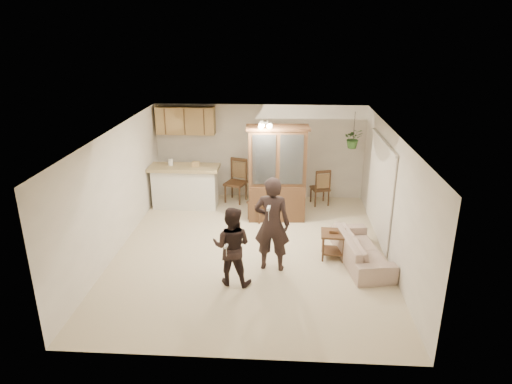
# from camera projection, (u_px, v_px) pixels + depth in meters

# --- Properties ---
(floor) EXTENTS (6.50, 6.50, 0.00)m
(floor) POSITION_uv_depth(u_px,v_px,m) (251.00, 251.00, 9.48)
(floor) COLOR beige
(floor) RESTS_ON ground
(ceiling) EXTENTS (5.50, 6.50, 0.02)m
(ceiling) POSITION_uv_depth(u_px,v_px,m) (251.00, 133.00, 8.61)
(ceiling) COLOR silver
(ceiling) RESTS_ON wall_back
(wall_back) EXTENTS (5.50, 0.02, 2.50)m
(wall_back) POSITION_uv_depth(u_px,v_px,m) (260.00, 152.00, 12.09)
(wall_back) COLOR beige
(wall_back) RESTS_ON ground
(wall_front) EXTENTS (5.50, 0.02, 2.50)m
(wall_front) POSITION_uv_depth(u_px,v_px,m) (233.00, 282.00, 6.00)
(wall_front) COLOR beige
(wall_front) RESTS_ON ground
(wall_left) EXTENTS (0.02, 6.50, 2.50)m
(wall_left) POSITION_uv_depth(u_px,v_px,m) (115.00, 192.00, 9.20)
(wall_left) COLOR beige
(wall_left) RESTS_ON ground
(wall_right) EXTENTS (0.02, 6.50, 2.50)m
(wall_right) POSITION_uv_depth(u_px,v_px,m) (391.00, 198.00, 8.89)
(wall_right) COLOR beige
(wall_right) RESTS_ON ground
(breakfast_bar) EXTENTS (1.60, 0.55, 1.00)m
(breakfast_bar) POSITION_uv_depth(u_px,v_px,m) (185.00, 188.00, 11.61)
(breakfast_bar) COLOR silver
(breakfast_bar) RESTS_ON floor
(bar_top) EXTENTS (1.75, 0.70, 0.08)m
(bar_top) POSITION_uv_depth(u_px,v_px,m) (184.00, 168.00, 11.42)
(bar_top) COLOR tan
(bar_top) RESTS_ON breakfast_bar
(upper_cabinets) EXTENTS (1.50, 0.34, 0.70)m
(upper_cabinets) POSITION_uv_depth(u_px,v_px,m) (186.00, 120.00, 11.73)
(upper_cabinets) COLOR olive
(upper_cabinets) RESTS_ON wall_back
(vertical_blinds) EXTENTS (0.06, 2.30, 2.10)m
(vertical_blinds) POSITION_uv_depth(u_px,v_px,m) (380.00, 189.00, 9.78)
(vertical_blinds) COLOR beige
(vertical_blinds) RESTS_ON wall_right
(ceiling_fixture) EXTENTS (0.36, 0.36, 0.20)m
(ceiling_fixture) POSITION_uv_depth(u_px,v_px,m) (264.00, 125.00, 9.76)
(ceiling_fixture) COLOR #FFEDBF
(ceiling_fixture) RESTS_ON ceiling
(hanging_plant) EXTENTS (0.43, 0.37, 0.48)m
(hanging_plant) POSITION_uv_depth(u_px,v_px,m) (353.00, 138.00, 10.95)
(hanging_plant) COLOR #346227
(hanging_plant) RESTS_ON ceiling
(plant_cord) EXTENTS (0.01, 0.01, 0.65)m
(plant_cord) POSITION_uv_depth(u_px,v_px,m) (354.00, 125.00, 10.84)
(plant_cord) COLOR black
(plant_cord) RESTS_ON ceiling
(sofa) EXTENTS (1.04, 1.97, 0.73)m
(sofa) POSITION_uv_depth(u_px,v_px,m) (362.00, 245.00, 8.93)
(sofa) COLOR beige
(sofa) RESTS_ON floor
(adult) EXTENTS (0.70, 0.51, 1.80)m
(adult) POSITION_uv_depth(u_px,v_px,m) (272.00, 225.00, 8.51)
(adult) COLOR black
(adult) RESTS_ON floor
(child) EXTENTS (0.73, 0.61, 1.35)m
(child) POSITION_uv_depth(u_px,v_px,m) (232.00, 249.00, 8.10)
(child) COLOR black
(child) RESTS_ON floor
(china_hutch) EXTENTS (1.47, 0.64, 2.27)m
(china_hutch) POSITION_uv_depth(u_px,v_px,m) (277.00, 174.00, 10.69)
(china_hutch) COLOR #3E2316
(china_hutch) RESTS_ON floor
(side_table) EXTENTS (0.53, 0.53, 0.60)m
(side_table) POSITION_uv_depth(u_px,v_px,m) (333.00, 245.00, 9.13)
(side_table) COLOR #3E2316
(side_table) RESTS_ON floor
(chair_bar) EXTENTS (0.64, 0.64, 1.13)m
(chair_bar) POSITION_uv_depth(u_px,v_px,m) (236.00, 190.00, 12.03)
(chair_bar) COLOR #3E2316
(chair_bar) RESTS_ON floor
(chair_hutch_left) EXTENTS (0.62, 0.62, 1.00)m
(chair_hutch_left) POSITION_uv_depth(u_px,v_px,m) (259.00, 209.00, 10.91)
(chair_hutch_left) COLOR #3E2316
(chair_hutch_left) RESTS_ON floor
(chair_hutch_right) EXTENTS (0.53, 0.53, 0.98)m
(chair_hutch_right) POSITION_uv_depth(u_px,v_px,m) (320.00, 194.00, 11.86)
(chair_hutch_right) COLOR #3E2316
(chair_hutch_right) RESTS_ON floor
(controller_adult) EXTENTS (0.07, 0.17, 0.05)m
(controller_adult) POSITION_uv_depth(u_px,v_px,m) (269.00, 208.00, 7.93)
(controller_adult) COLOR white
(controller_adult) RESTS_ON adult
(controller_child) EXTENTS (0.06, 0.13, 0.04)m
(controller_child) POSITION_uv_depth(u_px,v_px,m) (226.00, 246.00, 7.71)
(controller_child) COLOR white
(controller_child) RESTS_ON child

